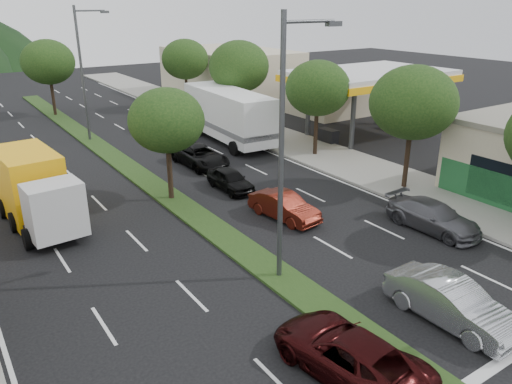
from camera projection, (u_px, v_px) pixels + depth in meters
sidewalk_right at (279, 139)px, 39.45m from camera, size 5.00×90.00×0.15m
median at (111, 155)px, 35.27m from camera, size 1.60×56.00×0.12m
gas_canopy at (369, 78)px, 38.88m from camera, size 12.20×8.20×5.25m
bldg_right_far at (230, 73)px, 56.92m from camera, size 10.00×16.00×5.20m
tree_r_b at (413, 103)px, 27.35m from camera, size 4.80×4.80×6.94m
tree_r_c at (318, 88)px, 33.65m from camera, size 4.40×4.40×6.48m
tree_r_d at (239, 67)px, 41.24m from camera, size 5.00×5.00×7.17m
tree_r_e at (185, 59)px, 49.09m from camera, size 4.60×4.60×6.71m
tree_med_near at (166, 121)px, 25.96m from camera, size 4.00×4.00×6.02m
tree_med_far at (48, 62)px, 45.90m from camera, size 4.80×4.80×6.94m
streetlight_near at (286, 140)px, 17.90m from camera, size 2.60×0.25×10.00m
streetlight_mid at (84, 68)px, 37.27m from camera, size 2.60×0.25×10.00m
sedan_silver at (451, 302)px, 16.79m from camera, size 1.73×4.67×1.53m
suv_maroon at (349, 354)px, 14.44m from camera, size 2.86×5.19×1.38m
car_queue_a at (230, 180)px, 28.73m from camera, size 1.50×3.67×1.25m
car_queue_b at (433, 216)px, 23.68m from camera, size 2.12×4.77×1.36m
car_queue_c at (284, 206)px, 24.90m from camera, size 1.94×4.16×1.32m
car_queue_d at (200, 156)px, 32.95m from camera, size 2.41×4.92×1.35m
car_queue_e at (172, 135)px, 38.01m from camera, size 1.97×4.05×1.33m
box_truck at (35, 191)px, 24.10m from camera, size 3.16×7.18×3.46m
motorhome at (228, 114)px, 38.37m from camera, size 3.82×10.42×3.93m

